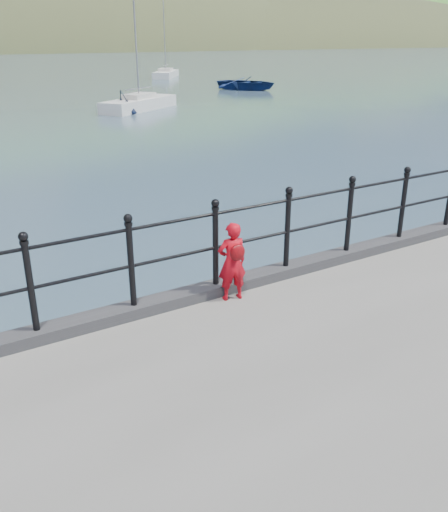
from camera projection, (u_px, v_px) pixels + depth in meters
ground at (174, 363)px, 7.66m from camera, size 600.00×600.00×0.00m
kerb at (177, 299)px, 7.14m from camera, size 60.00×0.30×0.15m
railing at (175, 246)px, 6.86m from camera, size 18.11×0.11×1.20m
child at (232, 261)px, 7.10m from camera, size 0.43×0.35×1.08m
launch_blue at (247, 83)px, 46.69m from camera, size 5.82×6.46×1.10m
launch_navy at (124, 102)px, 32.36m from camera, size 2.65×2.32×1.34m
sailboat_near at (139, 104)px, 33.90m from camera, size 6.16×4.88×8.58m
sailboat_far at (166, 74)px, 60.76m from camera, size 5.53×6.72×9.78m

